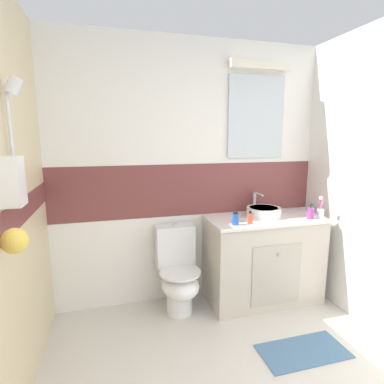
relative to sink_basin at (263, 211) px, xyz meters
The scene contains 9 objects.
wall_back_tiled 0.80m from the sink_basin, 155.66° to the left, with size 3.20×0.20×2.50m.
vanity_cabinet 0.47m from the sink_basin, 77.62° to the right, with size 1.11×0.55×0.85m.
sink_basin is the anchor object (origin of this frame).
toilet 1.00m from the sink_basin, behind, with size 0.37×0.50×0.80m.
toothbrush_cup 0.52m from the sink_basin, 24.35° to the right, with size 0.06×0.06×0.22m.
soap_dispenser 0.43m from the sink_basin, 27.32° to the right, with size 0.06×0.06×0.14m.
perfume_flask_small 0.30m from the sink_basin, 140.81° to the right, with size 0.04×0.03×0.11m.
lotion_bottle_short 0.42m from the sink_basin, 152.67° to the right, with size 0.06×0.06×0.12m.
bath_mat 1.21m from the sink_basin, 94.61° to the right, with size 0.67×0.32×0.01m, color #4C7299.
Camera 1 is at (-0.77, -0.40, 1.60)m, focal length 28.46 mm.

